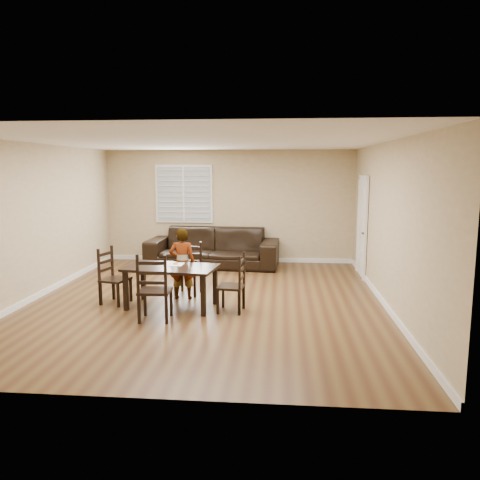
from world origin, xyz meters
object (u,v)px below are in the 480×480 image
at_px(dining_table, 171,272).
at_px(donut, 176,263).
at_px(chair_right, 238,286).
at_px(chair_far, 153,292).
at_px(chair_near, 190,270).
at_px(chair_left, 110,278).
at_px(child, 182,264).
at_px(sofa, 213,247).

relative_size(dining_table, donut, 16.92).
bearing_deg(chair_right, chair_far, -55.93).
height_order(dining_table, chair_near, chair_near).
height_order(chair_far, chair_left, chair_far).
height_order(chair_far, chair_right, chair_far).
xyz_separation_m(chair_far, chair_left, (-1.02, 0.95, -0.04)).
relative_size(chair_left, donut, 10.36).
distance_m(dining_table, child, 0.53).
bearing_deg(donut, chair_near, 83.32).
relative_size(dining_table, chair_far, 1.51).
xyz_separation_m(chair_left, sofa, (1.30, 3.15, 0.01)).
bearing_deg(donut, sofa, 87.21).
distance_m(chair_right, child, 1.25).
height_order(donut, sofa, sofa).
bearing_deg(sofa, chair_far, -90.69).
bearing_deg(child, chair_right, 143.95).
relative_size(chair_near, child, 0.75).
relative_size(donut, sofa, 0.03).
height_order(dining_table, chair_left, chair_left).
bearing_deg(chair_left, sofa, -7.71).
distance_m(chair_near, chair_right, 1.45).
distance_m(donut, sofa, 3.17).
xyz_separation_m(chair_far, donut, (0.13, 0.95, 0.24)).
height_order(chair_near, child, child).
distance_m(chair_near, child, 0.45).
relative_size(chair_far, child, 0.83).
distance_m(chair_far, donut, 0.98).
relative_size(dining_table, chair_left, 1.63).
height_order(chair_left, donut, chair_left).
height_order(dining_table, donut, donut).
height_order(dining_table, chair_far, chair_far).
bearing_deg(dining_table, chair_right, 0.19).
xyz_separation_m(chair_near, chair_far, (-0.22, -1.71, 0.04)).
relative_size(chair_far, chair_right, 1.10).
height_order(chair_near, chair_right, chair_near).
bearing_deg(sofa, chair_near, -88.33).
relative_size(dining_table, sofa, 0.52).
distance_m(chair_right, sofa, 3.59).
distance_m(chair_near, sofa, 2.39).
bearing_deg(dining_table, donut, 83.66).
bearing_deg(chair_near, child, -89.26).
bearing_deg(chair_left, child, -58.42).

